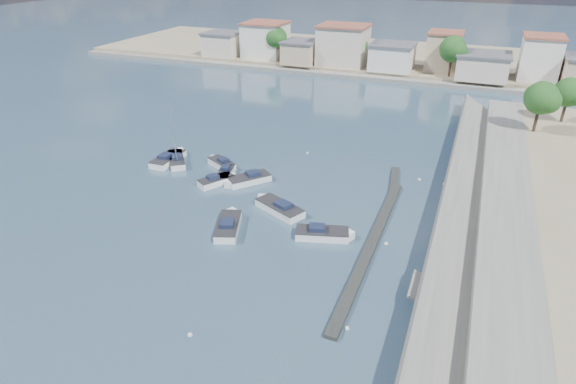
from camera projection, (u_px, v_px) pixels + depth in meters
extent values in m
plane|color=#314A62|center=(370.00, 132.00, 71.76)|extent=(400.00, 400.00, 0.00)
cube|color=slate|center=(507.00, 246.00, 42.95)|extent=(5.00, 90.00, 1.80)
cube|color=slate|center=(456.00, 236.00, 44.38)|extent=(4.17, 90.00, 2.86)
cube|color=slate|center=(443.00, 299.00, 37.21)|extent=(5.31, 3.50, 1.94)
cube|color=black|center=(372.00, 244.00, 44.57)|extent=(1.00, 26.00, 0.35)
cube|color=black|center=(394.00, 182.00, 56.33)|extent=(2.00, 8.05, 0.30)
cube|color=gray|center=(420.00, 59.00, 114.44)|extent=(160.00, 40.00, 1.40)
cube|color=slate|center=(405.00, 81.00, 97.21)|extent=(160.00, 2.50, 0.80)
cube|color=beige|center=(224.00, 44.00, 114.20)|extent=(8.00, 8.00, 5.00)
cube|color=#595960|center=(223.00, 33.00, 112.98)|extent=(8.48, 8.48, 0.35)
cube|color=white|center=(266.00, 40.00, 112.00)|extent=(9.00, 9.00, 7.50)
cube|color=#99513D|center=(265.00, 23.00, 110.21)|extent=(9.54, 9.54, 0.35)
cube|color=#CAAE8B|center=(301.00, 52.00, 106.92)|extent=(7.00, 8.00, 4.50)
cube|color=#595960|center=(301.00, 41.00, 105.81)|extent=(7.42, 8.48, 0.35)
cube|color=beige|center=(343.00, 46.00, 104.82)|extent=(10.00, 9.00, 8.00)
cube|color=#99513D|center=(344.00, 25.00, 102.91)|extent=(10.60, 9.54, 0.35)
cube|color=white|center=(392.00, 57.00, 101.06)|extent=(8.50, 8.50, 5.00)
cube|color=#595960|center=(393.00, 44.00, 99.84)|extent=(9.01, 9.01, 0.35)
cube|color=#CAAE8B|center=(444.00, 52.00, 99.69)|extent=(6.50, 7.50, 7.50)
cube|color=#99513D|center=(446.00, 32.00, 97.90)|extent=(6.89, 7.95, 0.35)
cube|color=beige|center=(482.00, 67.00, 94.44)|extent=(9.50, 9.00, 4.50)
cube|color=#595960|center=(485.00, 54.00, 93.33)|extent=(10.07, 9.54, 0.35)
cube|color=white|center=(540.00, 58.00, 92.83)|extent=(7.00, 8.00, 8.00)
cube|color=#99513D|center=(545.00, 36.00, 90.93)|extent=(7.42, 8.48, 0.35)
cylinder|color=#38281E|center=(276.00, 53.00, 109.15)|extent=(0.44, 0.44, 3.38)
sphere|color=#1A4617|center=(276.00, 38.00, 107.62)|extent=(4.80, 4.80, 4.80)
sphere|color=#1A4617|center=(279.00, 40.00, 106.93)|extent=(3.60, 3.60, 3.60)
sphere|color=#1A4617|center=(274.00, 37.00, 108.17)|extent=(3.30, 3.30, 3.30)
cylinder|color=#38281E|center=(357.00, 58.00, 105.82)|extent=(0.44, 0.44, 2.93)
sphere|color=#1A4617|center=(358.00, 44.00, 104.50)|extent=(4.16, 4.16, 4.16)
sphere|color=#1A4617|center=(361.00, 46.00, 103.90)|extent=(3.12, 3.12, 3.12)
sphere|color=#1A4617|center=(355.00, 43.00, 104.97)|extent=(2.86, 2.86, 2.86)
cylinder|color=#38281E|center=(450.00, 67.00, 95.79)|extent=(0.44, 0.44, 3.60)
sphere|color=#1A4617|center=(453.00, 49.00, 94.16)|extent=(5.12, 5.12, 5.12)
sphere|color=#1A4617|center=(457.00, 51.00, 93.43)|extent=(3.84, 3.84, 3.84)
sphere|color=#1A4617|center=(449.00, 47.00, 94.75)|extent=(3.52, 3.52, 3.52)
cylinder|color=#38281E|center=(537.00, 72.00, 93.11)|extent=(0.44, 0.44, 3.15)
sphere|color=#1A4617|center=(541.00, 56.00, 91.69)|extent=(4.48, 4.48, 4.48)
sphere|color=#1A4617|center=(546.00, 58.00, 91.05)|extent=(3.36, 3.36, 3.36)
sphere|color=#1A4617|center=(537.00, 54.00, 92.20)|extent=(3.08, 3.08, 3.08)
cylinder|color=#38281E|center=(536.00, 120.00, 66.30)|extent=(0.44, 0.44, 3.15)
sphere|color=#1A4617|center=(541.00, 98.00, 64.88)|extent=(4.48, 4.48, 4.48)
sphere|color=#1A4617|center=(548.00, 101.00, 64.24)|extent=(3.36, 3.36, 3.36)
sphere|color=#1A4617|center=(536.00, 96.00, 65.39)|extent=(3.08, 3.08, 3.08)
cylinder|color=#38281E|center=(564.00, 112.00, 70.00)|extent=(0.44, 0.44, 2.93)
sphere|color=#1A4617|center=(569.00, 92.00, 68.68)|extent=(4.16, 4.16, 4.16)
sphere|color=#1A4617|center=(575.00, 95.00, 68.08)|extent=(3.12, 3.12, 3.12)
sphere|color=#1A4617|center=(564.00, 90.00, 69.16)|extent=(2.86, 2.86, 2.86)
cube|color=white|center=(228.00, 227.00, 46.94)|extent=(3.68, 5.59, 1.00)
cube|color=white|center=(231.00, 216.00, 48.93)|extent=(1.92, 1.92, 1.00)
cube|color=#262628|center=(228.00, 223.00, 46.71)|extent=(3.72, 5.61, 0.08)
cube|color=#1C243E|center=(227.00, 223.00, 46.14)|extent=(1.72, 1.90, 0.48)
cube|color=white|center=(216.00, 182.00, 55.96)|extent=(3.61, 4.46, 1.00)
cube|color=white|center=(229.00, 178.00, 56.93)|extent=(1.45, 1.45, 1.00)
cube|color=#262628|center=(216.00, 178.00, 55.74)|extent=(3.64, 4.48, 0.08)
cube|color=#1C243E|center=(213.00, 177.00, 55.40)|extent=(1.55, 1.62, 0.48)
cube|color=white|center=(280.00, 209.00, 50.18)|extent=(5.96, 4.33, 1.00)
cube|color=white|center=(265.00, 201.00, 51.76)|extent=(1.92, 1.92, 1.00)
cube|color=#262628|center=(280.00, 205.00, 49.96)|extent=(5.98, 4.37, 0.08)
cube|color=#1C243E|center=(283.00, 205.00, 49.48)|extent=(2.08, 1.91, 0.48)
cube|color=white|center=(249.00, 180.00, 56.39)|extent=(4.77, 5.16, 1.00)
cube|color=white|center=(232.00, 184.00, 55.48)|extent=(1.57, 1.57, 1.00)
cube|color=#262628|center=(249.00, 176.00, 56.17)|extent=(4.80, 5.18, 0.08)
cube|color=#1C243E|center=(253.00, 173.00, 56.27)|extent=(1.94, 1.97, 0.48)
cube|color=white|center=(168.00, 160.00, 61.71)|extent=(2.16, 5.44, 1.00)
cube|color=white|center=(178.00, 153.00, 63.64)|extent=(2.15, 2.15, 1.00)
cube|color=#262628|center=(168.00, 156.00, 61.48)|extent=(2.21, 5.44, 0.08)
cube|color=#1C243E|center=(165.00, 156.00, 60.92)|extent=(1.34, 1.63, 0.48)
cube|color=white|center=(222.00, 164.00, 60.40)|extent=(4.40, 3.45, 1.00)
cube|color=white|center=(214.00, 160.00, 61.62)|extent=(1.44, 1.44, 1.00)
cube|color=#262628|center=(221.00, 161.00, 60.17)|extent=(4.42, 3.48, 0.08)
cube|color=#1C243E|center=(223.00, 160.00, 59.78)|extent=(1.58, 1.50, 0.48)
cube|color=white|center=(225.00, 175.00, 57.62)|extent=(2.43, 4.29, 1.00)
cube|color=white|center=(221.00, 181.00, 56.08)|extent=(1.48, 1.48, 1.00)
cube|color=#262628|center=(225.00, 171.00, 57.39)|extent=(2.46, 4.29, 0.08)
cube|color=#1C243E|center=(225.00, 168.00, 57.64)|extent=(1.20, 1.40, 0.48)
cube|color=white|center=(322.00, 235.00, 45.72)|extent=(5.35, 3.29, 1.00)
cube|color=white|center=(345.00, 236.00, 45.55)|extent=(1.88, 1.88, 1.00)
cube|color=#262628|center=(322.00, 230.00, 45.49)|extent=(5.36, 3.33, 0.08)
cube|color=#1C243E|center=(317.00, 228.00, 45.43)|extent=(1.78, 1.59, 0.48)
cube|color=white|center=(177.00, 161.00, 61.45)|extent=(4.71, 5.32, 1.00)
cube|color=white|center=(175.00, 154.00, 63.46)|extent=(1.40, 1.40, 1.00)
cube|color=#262628|center=(176.00, 157.00, 61.22)|extent=(4.74, 5.34, 0.08)
cube|color=#1C243E|center=(176.00, 157.00, 60.65)|extent=(1.86, 1.95, 0.48)
cylinder|color=silver|center=(173.00, 127.00, 59.39)|extent=(0.12, 0.12, 8.00)
cylinder|color=silver|center=(176.00, 156.00, 59.88)|extent=(1.54, 1.94, 0.08)
sphere|color=white|center=(347.00, 328.00, 34.89)|extent=(0.37, 0.37, 0.37)
sphere|color=white|center=(386.00, 244.00, 44.77)|extent=(0.37, 0.37, 0.37)
sphere|color=white|center=(190.00, 335.00, 34.30)|extent=(0.37, 0.37, 0.37)
sphere|color=white|center=(419.00, 180.00, 57.08)|extent=(0.37, 0.37, 0.37)
sphere|color=white|center=(307.00, 153.00, 64.38)|extent=(0.37, 0.37, 0.37)
sphere|color=white|center=(444.00, 184.00, 55.98)|extent=(0.37, 0.37, 0.37)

